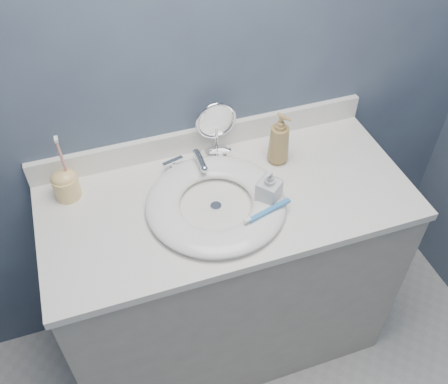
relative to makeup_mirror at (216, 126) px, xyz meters
name	(u,v)px	position (x,y,z in m)	size (l,w,h in m)	color
back_wall	(200,69)	(-0.04, 0.05, 0.20)	(2.20, 0.02, 2.40)	#3F495F
vanity_cabinet	(227,278)	(-0.04, -0.22, -0.57)	(1.20, 0.55, 0.85)	#ADA99E
countertop	(228,200)	(-0.04, -0.22, -0.13)	(1.22, 0.57, 0.03)	white
backsplash	(204,138)	(-0.04, 0.04, -0.07)	(1.22, 0.02, 0.09)	white
basin	(216,203)	(-0.09, -0.25, -0.10)	(0.45, 0.45, 0.04)	white
drain	(216,206)	(-0.09, -0.25, -0.11)	(0.04, 0.04, 0.01)	silver
faucet	(198,162)	(-0.09, -0.06, -0.09)	(0.25, 0.13, 0.07)	silver
makeup_mirror	(216,126)	(0.00, 0.00, 0.00)	(0.15, 0.08, 0.22)	silver
soap_bottle_amber	(279,138)	(0.19, -0.11, -0.02)	(0.08, 0.08, 0.20)	#9C7C46
soap_bottle_clear	(269,188)	(0.08, -0.30, -0.04)	(0.07, 0.07, 0.15)	silver
toothbrush_holder	(65,183)	(-0.53, -0.05, -0.06)	(0.08, 0.08, 0.24)	#F7CE7B
toothbrush_lying	(268,211)	(0.05, -0.36, -0.07)	(0.17, 0.06, 0.02)	#3883C9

